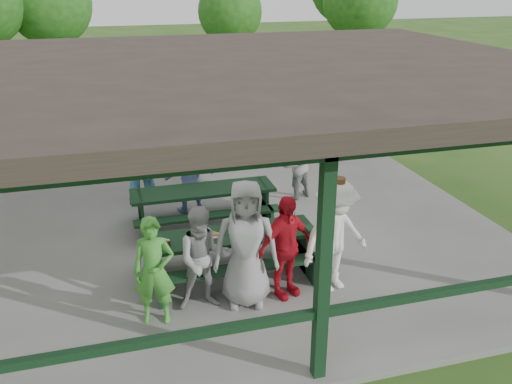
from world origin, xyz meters
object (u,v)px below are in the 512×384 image
object	(u,v)px
contestant_grey_left	(203,259)
spectator_lblue	(190,177)
farm_trailer	(158,115)
spectator_grey	(295,165)
picnic_table_near	(230,249)
contestant_grey_mid	(246,244)
contestant_white_fedora	(336,236)
pickup_truck	(228,107)
picnic_table_far	(203,202)
contestant_green	(154,271)
contestant_red	(285,247)
spectator_blue	(139,161)

from	to	relation	value
contestant_grey_left	spectator_lblue	distance (m)	3.54
contestant_grey_left	farm_trailer	bearing A→B (deg)	90.97
spectator_lblue	spectator_grey	bearing A→B (deg)	173.80
picnic_table_near	contestant_grey_left	world-z (taller)	contestant_grey_left
farm_trailer	contestant_grey_left	bearing A→B (deg)	-82.25
contestant_grey_mid	contestant_white_fedora	world-z (taller)	contestant_grey_mid
pickup_truck	picnic_table_far	bearing A→B (deg)	161.80
spectator_lblue	spectator_grey	xyz separation A→B (m)	(2.30, 0.06, 0.03)
picnic_table_far	spectator_grey	xyz separation A→B (m)	(2.16, 0.81, 0.28)
contestant_grey_mid	pickup_truck	size ratio (longest dim) A/B	0.32
picnic_table_near	contestant_green	distance (m)	1.62
contestant_green	contestant_white_fedora	bearing A→B (deg)	14.83
contestant_red	spectator_blue	xyz separation A→B (m)	(-1.81, 4.17, 0.14)
contestant_green	contestant_grey_left	bearing A→B (deg)	25.04
spectator_blue	farm_trailer	world-z (taller)	spectator_blue
picnic_table_near	contestant_red	xyz separation A→B (m)	(0.66, -0.78, 0.33)
picnic_table_near	spectator_grey	bearing A→B (deg)	53.32
contestant_grey_mid	spectator_lblue	bearing A→B (deg)	106.13
picnic_table_near	spectator_blue	size ratio (longest dim) A/B	1.45
contestant_grey_left	spectator_lblue	size ratio (longest dim) A/B	1.08
contestant_green	contestant_grey_mid	xyz separation A→B (m)	(1.33, 0.10, 0.18)
farm_trailer	picnic_table_far	bearing A→B (deg)	-78.89
contestant_red	spectator_lblue	xyz separation A→B (m)	(-0.86, 3.53, -0.08)
spectator_grey	spectator_blue	bearing A→B (deg)	-32.80
pickup_truck	farm_trailer	world-z (taller)	pickup_truck
picnic_table_far	spectator_lblue	distance (m)	0.80
spectator_blue	spectator_grey	bearing A→B (deg)	158.50
spectator_grey	pickup_truck	distance (m)	5.67
spectator_lblue	contestant_grey_mid	bearing A→B (deg)	86.19
farm_trailer	contestant_grey_mid	bearing A→B (deg)	-78.56
contestant_green	farm_trailer	xyz separation A→B (m)	(1.08, 9.70, -0.23)
spectator_blue	pickup_truck	xyz separation A→B (m)	(3.06, 5.10, -0.22)
contestant_red	picnic_table_far	bearing A→B (deg)	84.66
contestant_grey_left	picnic_table_far	bearing A→B (deg)	82.86
picnic_table_near	contestant_grey_mid	distance (m)	0.96
picnic_table_far	spectator_blue	bearing A→B (deg)	127.98
spectator_grey	contestant_grey_left	bearing A→B (deg)	30.53
contestant_white_fedora	picnic_table_far	bearing A→B (deg)	103.57
spectator_lblue	spectator_blue	world-z (taller)	spectator_blue
spectator_lblue	spectator_blue	distance (m)	1.16
contestant_red	spectator_lblue	size ratio (longest dim) A/B	1.11
contestant_white_fedora	spectator_blue	size ratio (longest dim) A/B	0.97
picnic_table_far	spectator_blue	distance (m)	1.82
contestant_white_fedora	pickup_truck	size ratio (longest dim) A/B	0.31
spectator_grey	farm_trailer	size ratio (longest dim) A/B	0.39
pickup_truck	spectator_grey	bearing A→B (deg)	-179.37
contestant_green	picnic_table_far	bearing A→B (deg)	79.92
spectator_blue	contestant_green	bearing A→B (deg)	76.59
picnic_table_near	spectator_lblue	world-z (taller)	spectator_lblue
contestant_grey_mid	spectator_grey	size ratio (longest dim) A/B	1.28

